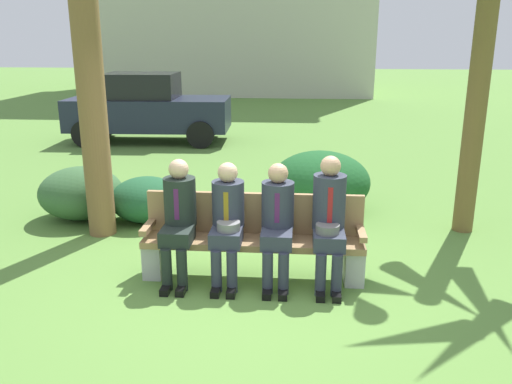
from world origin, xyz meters
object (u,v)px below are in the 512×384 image
at_px(park_bench, 253,238).
at_px(shrub_near_bench, 320,182).
at_px(seated_man_leftmost, 179,214).
at_px(seated_man_rightmost, 329,216).
at_px(seated_man_centerleft, 227,217).
at_px(shrub_mid_lawn, 81,193).
at_px(parked_car_near, 148,108).
at_px(shrub_far_lawn, 147,199).
at_px(seated_man_centerright, 277,218).

xyz_separation_m(park_bench, shrub_near_bench, (0.80, 2.27, 0.02)).
relative_size(seated_man_leftmost, seated_man_rightmost, 0.95).
relative_size(seated_man_centerleft, shrub_mid_lawn, 1.06).
relative_size(seated_man_centerleft, parked_car_near, 0.32).
bearing_deg(shrub_far_lawn, parked_car_near, 105.32).
bearing_deg(shrub_mid_lawn, shrub_near_bench, 9.43).
xyz_separation_m(seated_man_leftmost, shrub_far_lawn, (-0.88, 1.78, -0.41)).
xyz_separation_m(seated_man_centerleft, seated_man_rightmost, (1.05, 0.01, 0.04)).
bearing_deg(parked_car_near, seated_man_rightmost, -62.06).
bearing_deg(park_bench, shrub_near_bench, 70.73).
bearing_deg(seated_man_leftmost, seated_man_rightmost, 0.01).
bearing_deg(park_bench, shrub_mid_lawn, 146.86).
distance_m(seated_man_leftmost, shrub_far_lawn, 2.03).
bearing_deg(shrub_near_bench, seated_man_rightmost, -90.14).
bearing_deg(seated_man_centerleft, shrub_far_lawn, 127.84).
xyz_separation_m(seated_man_rightmost, shrub_mid_lawn, (-3.41, 1.84, -0.38)).
bearing_deg(shrub_far_lawn, shrub_near_bench, 14.29).
distance_m(seated_man_leftmost, seated_man_centerright, 1.04).
height_order(seated_man_rightmost, shrub_near_bench, seated_man_rightmost).
height_order(seated_man_leftmost, seated_man_rightmost, seated_man_rightmost).
height_order(seated_man_centerleft, shrub_mid_lawn, seated_man_centerleft).
xyz_separation_m(park_bench, parked_car_near, (-3.25, 7.49, 0.40)).
bearing_deg(seated_man_centerleft, shrub_mid_lawn, 141.89).
distance_m(park_bench, seated_man_rightmost, 0.86).
xyz_separation_m(shrub_near_bench, shrub_far_lawn, (-2.45, -0.62, -0.14)).
relative_size(seated_man_rightmost, parked_car_near, 0.34).
bearing_deg(shrub_near_bench, shrub_far_lawn, -165.71).
height_order(seated_man_centerright, shrub_far_lawn, seated_man_centerright).
bearing_deg(seated_man_leftmost, park_bench, 9.50).
relative_size(seated_man_rightmost, shrub_mid_lawn, 1.14).
relative_size(seated_man_centerright, shrub_far_lawn, 1.25).
bearing_deg(seated_man_leftmost, seated_man_centerleft, -0.94).
relative_size(park_bench, seated_man_centerleft, 1.85).
xyz_separation_m(seated_man_centerleft, parked_car_near, (-2.99, 7.62, 0.13)).
relative_size(seated_man_centerleft, shrub_far_lawn, 1.25).
bearing_deg(park_bench, seated_man_centerright, -27.14).
bearing_deg(shrub_mid_lawn, seated_man_centerright, -32.63).
bearing_deg(shrub_far_lawn, shrub_mid_lawn, 176.62).
bearing_deg(seated_man_rightmost, seated_man_centerleft, -179.52).
height_order(park_bench, shrub_near_bench, shrub_near_bench).
bearing_deg(shrub_far_lawn, park_bench, -44.99).
relative_size(park_bench, shrub_far_lawn, 2.31).
relative_size(seated_man_rightmost, shrub_far_lawn, 1.34).
relative_size(seated_man_leftmost, shrub_far_lawn, 1.28).
bearing_deg(park_bench, seated_man_leftmost, -170.50).
distance_m(seated_man_centerleft, shrub_far_lawn, 2.30).
height_order(park_bench, seated_man_centerleft, seated_man_centerleft).
height_order(park_bench, shrub_far_lawn, park_bench).
relative_size(seated_man_leftmost, seated_man_centerright, 1.02).
distance_m(park_bench, seated_man_centerright, 0.40).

